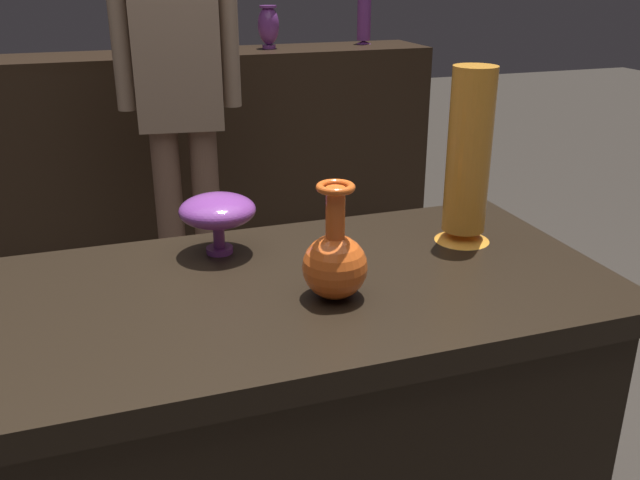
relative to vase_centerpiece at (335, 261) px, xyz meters
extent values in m
cube|color=black|center=(-0.03, 0.08, -0.50)|extent=(1.10, 0.59, 0.75)
cube|color=black|center=(-0.03, 0.08, -0.10)|extent=(1.20, 0.64, 0.05)
cube|color=black|center=(-0.03, 2.28, -0.40)|extent=(2.60, 0.40, 0.95)
cube|color=black|center=(-0.03, 2.28, 0.10)|extent=(2.60, 0.40, 0.04)
sphere|color=#E55B1E|center=(0.00, 0.00, -0.01)|extent=(0.12, 0.12, 0.12)
cylinder|color=#E55B1E|center=(0.00, 0.00, 0.09)|extent=(0.03, 0.03, 0.10)
torus|color=#E55B1E|center=(0.00, 0.00, 0.14)|extent=(0.07, 0.07, 0.01)
cylinder|color=#7A388E|center=(-0.16, 0.28, -0.07)|extent=(0.06, 0.06, 0.01)
cylinder|color=#7A388E|center=(-0.16, 0.28, -0.03)|extent=(0.02, 0.02, 0.05)
ellipsoid|color=#7A388E|center=(-0.16, 0.28, 0.02)|extent=(0.16, 0.16, 0.07)
cone|color=orange|center=(0.37, 0.17, -0.06)|extent=(0.12, 0.12, 0.03)
cylinder|color=orange|center=(0.37, 0.17, 0.13)|extent=(0.09, 0.09, 0.36)
cone|color=#7A388E|center=(1.01, 2.35, 0.13)|extent=(0.08, 0.08, 0.02)
cylinder|color=#7A388E|center=(1.01, 2.35, 0.25)|extent=(0.07, 0.07, 0.23)
cylinder|color=#7A388E|center=(0.49, 2.30, 0.13)|extent=(0.07, 0.07, 0.02)
ellipsoid|color=#7A388E|center=(0.49, 2.30, 0.23)|extent=(0.10, 0.10, 0.18)
cylinder|color=#7A388E|center=(0.49, 2.30, 0.31)|extent=(0.08, 0.08, 0.01)
cylinder|color=brown|center=(0.03, 1.61, -0.48)|extent=(0.11, 0.11, 0.78)
cylinder|color=brown|center=(-0.12, 1.63, -0.48)|extent=(0.11, 0.11, 0.78)
cube|color=#846B56|center=(-0.05, 1.62, 0.22)|extent=(0.34, 0.22, 0.62)
cylinder|color=#846B56|center=(0.15, 1.59, 0.25)|extent=(0.07, 0.07, 0.52)
cylinder|color=#846B56|center=(-0.25, 1.65, 0.25)|extent=(0.07, 0.07, 0.52)
camera|label=1|loc=(-0.40, -1.08, 0.50)|focal=38.76mm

